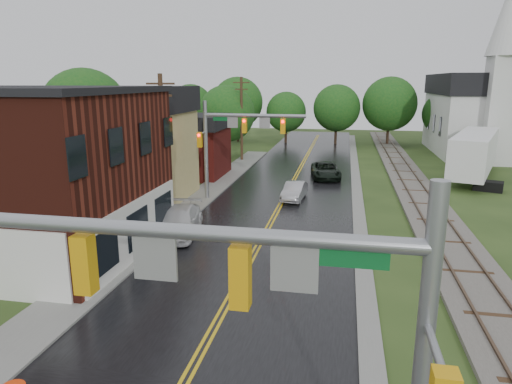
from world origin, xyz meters
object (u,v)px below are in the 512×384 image
(tree_left_c, at_px, (166,122))
(utility_pole_b, at_px, (163,144))
(brick_building, at_px, (3,171))
(traffic_signal_near, at_px, (287,311))
(utility_pole_c, at_px, (242,117))
(traffic_signal_far, at_px, (234,133))
(suv_dark, at_px, (326,171))
(sedan_silver, at_px, (294,191))
(semi_trailer, at_px, (475,152))
(church, at_px, (483,105))
(pickup_white, at_px, (179,222))
(tree_left_b, at_px, (87,115))
(tree_left_e, at_px, (228,115))

(tree_left_c, bearing_deg, utility_pole_b, -68.51)
(brick_building, distance_m, traffic_signal_near, 20.60)
(utility_pole_b, relative_size, utility_pole_c, 1.00)
(traffic_signal_near, relative_size, traffic_signal_far, 1.00)
(brick_building, xyz_separation_m, traffic_signal_far, (9.01, 12.00, 0.82))
(tree_left_c, xyz_separation_m, suv_dark, (16.56, -3.78, -3.79))
(traffic_signal_far, relative_size, utility_pole_b, 0.82)
(brick_building, height_order, sedan_silver, brick_building)
(traffic_signal_far, bearing_deg, semi_trailer, 31.29)
(church, relative_size, semi_trailer, 1.50)
(suv_dark, bearing_deg, pickup_white, -121.54)
(traffic_signal_near, bearing_deg, utility_pole_c, 103.74)
(church, relative_size, traffic_signal_near, 2.72)
(traffic_signal_far, xyz_separation_m, semi_trailer, (19.17, 11.65, -2.56))
(sedan_silver, bearing_deg, tree_left_c, 146.01)
(brick_building, xyz_separation_m, pickup_white, (7.68, 3.95, -3.40))
(church, bearing_deg, utility_pole_c, -160.03)
(utility_pole_b, xyz_separation_m, suv_dark, (9.52, 14.11, -4.00))
(brick_building, relative_size, traffic_signal_near, 1.95)
(traffic_signal_far, height_order, suv_dark, traffic_signal_far)
(semi_trailer, bearing_deg, church, 74.10)
(traffic_signal_near, relative_size, tree_left_b, 0.76)
(church, relative_size, tree_left_b, 2.06)
(utility_pole_c, relative_size, suv_dark, 1.73)
(traffic_signal_near, xyz_separation_m, utility_pole_c, (-10.27, 42.00, -0.25))
(utility_pole_c, xyz_separation_m, tree_left_e, (-2.05, 1.90, 0.09))
(tree_left_e, relative_size, suv_dark, 1.57)
(traffic_signal_far, bearing_deg, utility_pole_c, 101.09)
(church, bearing_deg, brick_building, -129.98)
(church, distance_m, tree_left_c, 36.59)
(tree_left_b, height_order, suv_dark, tree_left_b)
(sedan_silver, bearing_deg, semi_trailer, 40.43)
(pickup_white, bearing_deg, semi_trailer, 35.89)
(tree_left_e, height_order, semi_trailer, tree_left_e)
(suv_dark, bearing_deg, tree_left_e, 131.87)
(church, height_order, utility_pole_b, church)
(church, relative_size, tree_left_c, 2.61)
(traffic_signal_near, bearing_deg, pickup_white, 116.02)
(brick_building, bearing_deg, tree_left_b, 107.61)
(tree_left_c, xyz_separation_m, tree_left_e, (5.00, 6.00, 0.30))
(utility_pole_b, xyz_separation_m, pickup_white, (2.00, -3.05, -3.97))
(traffic_signal_far, relative_size, tree_left_b, 0.76)
(utility_pole_b, xyz_separation_m, utility_pole_c, (0.00, 22.00, 0.00))
(brick_building, distance_m, sedan_silver, 18.94)
(brick_building, xyz_separation_m, tree_left_b, (-5.36, 16.90, 1.57))
(suv_dark, bearing_deg, utility_pole_b, -131.88)
(utility_pole_c, relative_size, tree_left_c, 1.18)
(traffic_signal_near, relative_size, tree_left_c, 0.96)
(traffic_signal_far, bearing_deg, sedan_silver, 13.74)
(brick_building, bearing_deg, tree_left_e, 83.29)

